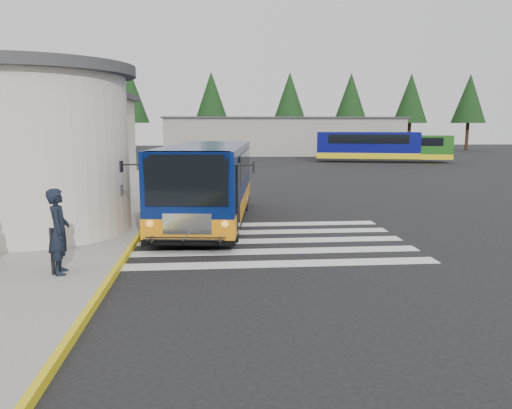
{
  "coord_description": "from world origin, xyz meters",
  "views": [
    {
      "loc": [
        -1.87,
        -14.57,
        3.24
      ],
      "look_at": [
        -0.67,
        -0.5,
        1.01
      ],
      "focal_mm": 35.0,
      "sensor_mm": 36.0,
      "label": 1
    }
  ],
  "objects": [
    {
      "name": "depot_building",
      "position": [
        6.0,
        42.0,
        2.11
      ],
      "size": [
        26.4,
        8.4,
        4.2
      ],
      "color": "gray",
      "rests_on": "ground"
    },
    {
      "name": "crosswalk",
      "position": [
        -0.5,
        -0.8,
        0.01
      ],
      "size": [
        8.0,
        5.35,
        0.01
      ],
      "color": "silver",
      "rests_on": "ground"
    },
    {
      "name": "tree_line",
      "position": [
        6.29,
        50.0,
        6.77
      ],
      "size": [
        58.4,
        4.4,
        10.0
      ],
      "color": "black",
      "rests_on": "ground"
    },
    {
      "name": "ground",
      "position": [
        0.0,
        0.0,
        0.0
      ],
      "size": [
        140.0,
        140.0,
        0.0
      ],
      "primitive_type": "plane",
      "color": "black",
      "rests_on": "ground"
    },
    {
      "name": "far_bus_a",
      "position": [
        11.99,
        29.61,
        1.51
      ],
      "size": [
        9.32,
        4.54,
        2.32
      ],
      "rotation": [
        0.0,
        0.0,
        1.34
      ],
      "color": "#070B5C",
      "rests_on": "ground"
    },
    {
      "name": "bollard",
      "position": [
        -5.25,
        -4.12,
        0.65
      ],
      "size": [
        0.08,
        0.08,
        1.0
      ],
      "primitive_type": "cylinder",
      "color": "black",
      "rests_on": "sidewalk"
    },
    {
      "name": "pedestrian_a",
      "position": [
        -5.12,
        -4.04,
        1.06
      ],
      "size": [
        0.55,
        0.73,
        1.82
      ],
      "primitive_type": "imported",
      "rotation": [
        0.0,
        0.0,
        1.76
      ],
      "color": "black",
      "rests_on": "sidewalk"
    },
    {
      "name": "far_bus_b",
      "position": [
        15.14,
        28.94,
        1.35
      ],
      "size": [
        8.32,
        3.78,
        2.07
      ],
      "rotation": [
        0.0,
        0.0,
        1.37
      ],
      "color": "#1C5516",
      "rests_on": "ground"
    },
    {
      "name": "transit_bus",
      "position": [
        -2.05,
        2.06,
        1.25
      ],
      "size": [
        3.86,
        9.47,
        2.61
      ],
      "rotation": [
        0.0,
        0.0,
        -0.12
      ],
      "color": "#06154C",
      "rests_on": "ground"
    },
    {
      "name": "sidewalk",
      "position": [
        -9.0,
        4.0,
        0.07
      ],
      "size": [
        10.0,
        34.0,
        0.15
      ],
      "primitive_type": "cube",
      "color": "gray",
      "rests_on": "ground"
    },
    {
      "name": "curb_strip",
      "position": [
        -4.05,
        4.0,
        0.08
      ],
      "size": [
        0.12,
        34.0,
        0.16
      ],
      "primitive_type": "cube",
      "color": "yellow",
      "rests_on": "ground"
    }
  ]
}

